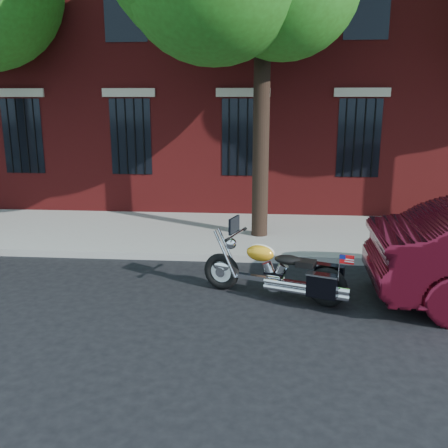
{
  "coord_description": "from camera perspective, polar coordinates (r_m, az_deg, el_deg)",
  "views": [
    {
      "loc": [
        0.62,
        -8.19,
        3.16
      ],
      "look_at": [
        -0.14,
        0.8,
        0.91
      ],
      "focal_mm": 40.0,
      "sensor_mm": 36.0,
      "label": 1
    }
  ],
  "objects": [
    {
      "name": "curb",
      "position": [
        10.07,
        1.06,
        -3.84
      ],
      "size": [
        40.0,
        0.16,
        0.15
      ],
      "primitive_type": "cube",
      "color": "gray",
      "rests_on": "ground"
    },
    {
      "name": "sidewalk",
      "position": [
        11.87,
        1.66,
        -1.08
      ],
      "size": [
        40.0,
        3.6,
        0.15
      ],
      "primitive_type": "cube",
      "color": "gray",
      "rests_on": "ground"
    },
    {
      "name": "building",
      "position": [
        18.48,
        3.07,
        22.8
      ],
      "size": [
        26.0,
        10.08,
        12.0
      ],
      "color": "maroon",
      "rests_on": "ground"
    },
    {
      "name": "ground",
      "position": [
        8.8,
        0.47,
        -7.05
      ],
      "size": [
        120.0,
        120.0,
        0.0
      ],
      "primitive_type": "plane",
      "color": "black",
      "rests_on": "ground"
    },
    {
      "name": "motorcycle",
      "position": [
        8.14,
        6.38,
        -5.65
      ],
      "size": [
        2.36,
        1.28,
        1.29
      ],
      "rotation": [
        0.0,
        0.0,
        -0.34
      ],
      "color": "black",
      "rests_on": "ground"
    }
  ]
}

